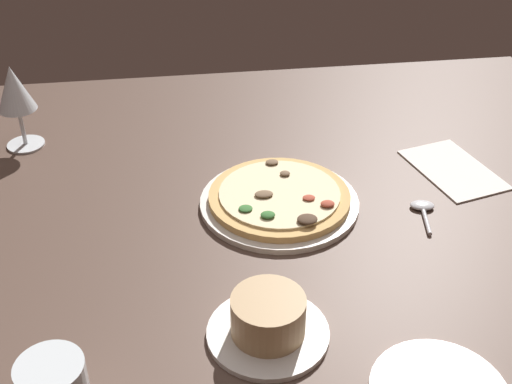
% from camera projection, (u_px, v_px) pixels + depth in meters
% --- Properties ---
extents(dining_table, '(1.50, 1.10, 0.04)m').
position_uv_depth(dining_table, '(233.00, 219.00, 1.12)').
color(dining_table, brown).
rests_on(dining_table, ground).
extents(pizza_main, '(0.26, 0.26, 0.03)m').
position_uv_depth(pizza_main, '(279.00, 199.00, 1.11)').
color(pizza_main, silver).
rests_on(pizza_main, dining_table).
extents(ramekin_on_saucer, '(0.16, 0.16, 0.06)m').
position_uv_depth(ramekin_on_saucer, '(268.00, 321.00, 0.85)').
color(ramekin_on_saucer, white).
rests_on(ramekin_on_saucer, dining_table).
extents(wine_glass_far, '(0.07, 0.07, 0.16)m').
position_uv_depth(wine_glass_far, '(14.00, 91.00, 1.22)').
color(wine_glass_far, silver).
rests_on(wine_glass_far, dining_table).
extents(paper_menu, '(0.16, 0.21, 0.00)m').
position_uv_depth(paper_menu, '(453.00, 170.00, 1.20)').
color(paper_menu, white).
rests_on(paper_menu, dining_table).
extents(spoon, '(0.04, 0.09, 0.01)m').
position_uv_depth(spoon, '(423.00, 209.00, 1.10)').
color(spoon, silver).
rests_on(spoon, dining_table).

